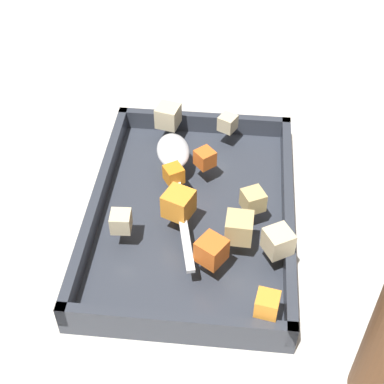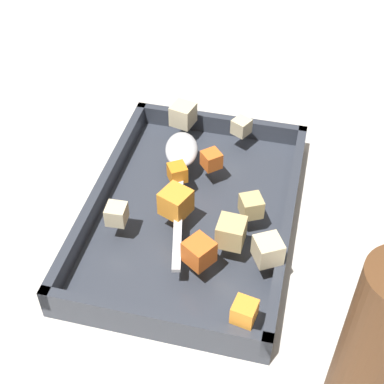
% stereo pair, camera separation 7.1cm
% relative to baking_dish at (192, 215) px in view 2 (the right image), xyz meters
% --- Properties ---
extents(ground_plane, '(4.00, 4.00, 0.00)m').
position_rel_baking_dish_xyz_m(ground_plane, '(-0.01, 0.01, -0.01)').
color(ground_plane, beige).
extents(baking_dish, '(0.37, 0.26, 0.04)m').
position_rel_baking_dish_xyz_m(baking_dish, '(0.00, 0.00, 0.00)').
color(baking_dish, '#333842').
rests_on(baking_dish, ground_plane).
extents(carrot_chunk_front_center, '(0.03, 0.03, 0.02)m').
position_rel_baking_dish_xyz_m(carrot_chunk_front_center, '(0.06, -0.01, 0.04)').
color(carrot_chunk_front_center, orange).
rests_on(carrot_chunk_front_center, baking_dish).
extents(carrot_chunk_heap_side, '(0.04, 0.04, 0.03)m').
position_rel_baking_dish_xyz_m(carrot_chunk_heap_side, '(-0.10, -0.03, 0.05)').
color(carrot_chunk_heap_side, orange).
rests_on(carrot_chunk_heap_side, baking_dish).
extents(carrot_chunk_near_spoon, '(0.04, 0.04, 0.03)m').
position_rel_baking_dish_xyz_m(carrot_chunk_near_spoon, '(-0.03, 0.01, 0.05)').
color(carrot_chunk_near_spoon, orange).
rests_on(carrot_chunk_near_spoon, baking_dish).
extents(carrot_chunk_near_left, '(0.03, 0.03, 0.02)m').
position_rel_baking_dish_xyz_m(carrot_chunk_near_left, '(-0.16, -0.09, 0.04)').
color(carrot_chunk_near_left, orange).
rests_on(carrot_chunk_near_left, baking_dish).
extents(carrot_chunk_corner_ne, '(0.03, 0.03, 0.02)m').
position_rel_baking_dish_xyz_m(carrot_chunk_corner_ne, '(0.03, 0.03, 0.04)').
color(carrot_chunk_corner_ne, orange).
rests_on(carrot_chunk_corner_ne, baking_dish).
extents(potato_chunk_corner_nw, '(0.03, 0.03, 0.03)m').
position_rel_baking_dish_xyz_m(potato_chunk_corner_nw, '(-0.06, -0.06, 0.05)').
color(potato_chunk_corner_nw, tan).
rests_on(potato_chunk_corner_nw, baking_dish).
extents(potato_chunk_back_center, '(0.03, 0.03, 0.02)m').
position_rel_baking_dish_xyz_m(potato_chunk_back_center, '(-0.06, 0.08, 0.04)').
color(potato_chunk_back_center, beige).
rests_on(potato_chunk_back_center, baking_dish).
extents(potato_chunk_rim_edge, '(0.03, 0.03, 0.02)m').
position_rel_baking_dish_xyz_m(potato_chunk_rim_edge, '(0.15, -0.04, 0.04)').
color(potato_chunk_rim_edge, beige).
rests_on(potato_chunk_rim_edge, baking_dish).
extents(potato_chunk_corner_sw, '(0.04, 0.04, 0.03)m').
position_rel_baking_dish_xyz_m(potato_chunk_corner_sw, '(0.15, 0.05, 0.05)').
color(potato_chunk_corner_sw, beige).
rests_on(potato_chunk_corner_sw, baking_dish).
extents(potato_chunk_under_handle, '(0.03, 0.03, 0.03)m').
position_rel_baking_dish_xyz_m(potato_chunk_under_handle, '(-0.01, -0.08, 0.04)').
color(potato_chunk_under_handle, tan).
rests_on(potato_chunk_under_handle, baking_dish).
extents(potato_chunk_center, '(0.04, 0.04, 0.03)m').
position_rel_baking_dish_xyz_m(potato_chunk_center, '(-0.08, -0.11, 0.05)').
color(potato_chunk_center, beige).
rests_on(potato_chunk_center, baking_dish).
extents(serving_spoon, '(0.24, 0.08, 0.02)m').
position_rel_baking_dish_xyz_m(serving_spoon, '(0.06, 0.03, 0.04)').
color(serving_spoon, silver).
rests_on(serving_spoon, baking_dish).
extents(pepper_mill, '(0.06, 0.06, 0.24)m').
position_rel_baking_dish_xyz_m(pepper_mill, '(-0.21, -0.21, 0.10)').
color(pepper_mill, brown).
rests_on(pepper_mill, ground_plane).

